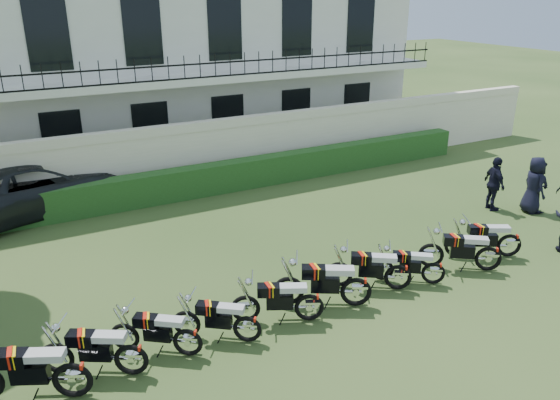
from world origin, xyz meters
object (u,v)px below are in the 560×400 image
Objects in this scene: motorcycle_1 at (131,352)px; officer_3 at (534,185)px; motorcycle_7 at (434,268)px; motorcycle_3 at (247,323)px; officer_5 at (494,184)px; motorcycle_6 at (398,271)px; motorcycle_8 at (489,253)px; suv at (32,187)px; motorcycle_0 at (71,372)px; officer_4 at (536,186)px; motorcycle_4 at (309,301)px; motorcycle_5 at (356,285)px; motorcycle_9 at (510,240)px; motorcycle_2 at (187,336)px.

motorcycle_1 is 0.99× the size of officer_3.
motorcycle_1 is 6.97m from motorcycle_7.
motorcycle_7 is 0.81× the size of officer_3.
officer_5 is at bearing -37.72° from motorcycle_3.
motorcycle_8 is at bearing -63.15° from motorcycle_6.
motorcycle_6 is 0.28× the size of suv.
motorcycle_1 is at bearing 124.79° from motorcycle_3.
officer_5 reaches higher than motorcycle_0.
motorcycle_3 is 0.89× the size of motorcycle_6.
motorcycle_8 is at bearing 121.62° from officer_4.
motorcycle_3 is at bearing 118.64° from motorcycle_4.
motorcycle_4 is at bearing 120.12° from officer_3.
officer_5 is (-1.11, 0.64, 0.04)m from officer_4.
motorcycle_9 is (4.82, 0.09, -0.04)m from motorcycle_5.
motorcycle_4 is 1.24× the size of motorcycle_7.
motorcycle_0 is at bearing 162.18° from suv.
motorcycle_8 is at bearing -64.98° from motorcycle_0.
motorcycle_9 is at bearing -59.08° from motorcycle_5.
motorcycle_4 is at bearing 125.67° from motorcycle_7.
motorcycle_5 is at bearing 127.63° from officer_5.
officer_3 is 1.03× the size of officer_5.
suv reaches higher than motorcycle_5.
motorcycle_4 is 3.32m from motorcycle_7.
motorcycle_7 is at bearing 127.04° from officer_3.
motorcycle_2 is 0.86× the size of officer_3.
motorcycle_8 is 0.95× the size of officer_3.
motorcycle_5 is (2.61, 0.07, 0.09)m from motorcycle_3.
motorcycle_5 reaches higher than motorcycle_7.
motorcycle_9 is 3.64m from officer_3.
officer_4 reaches higher than motorcycle_6.
officer_3 reaches higher than motorcycle_6.
motorcycle_7 is 6.32m from officer_4.
officer_3 is at bearing -30.80° from motorcycle_9.
motorcycle_7 is at bearing -60.55° from motorcycle_1.
motorcycle_0 is 1.04× the size of motorcycle_5.
motorcycle_5 is 0.32× the size of suv.
motorcycle_9 is 1.09× the size of officer_4.
motorcycle_1 is at bearing -57.70° from motorcycle_0.
motorcycle_0 is 1.21× the size of officer_4.
motorcycle_7 is 6.14m from officer_3.
motorcycle_8 is at bearing -61.40° from motorcycle_1.
officer_5 is (5.76, 2.49, 0.36)m from motorcycle_6.
motorcycle_3 reaches higher than motorcycle_7.
suv is at bearing 52.06° from motorcycle_4.
officer_4 is (10.73, 2.04, 0.36)m from motorcycle_3.
motorcycle_8 is (4.94, -0.19, 0.02)m from motorcycle_4.
suv is 15.45m from officer_4.
motorcycle_5 is (4.83, 0.00, 0.04)m from motorcycle_1.
motorcycle_6 reaches higher than motorcycle_4.
motorcycle_1 is at bearing 119.90° from motorcycle_5.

